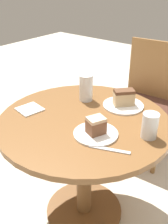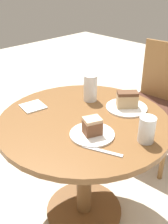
# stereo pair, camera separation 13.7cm
# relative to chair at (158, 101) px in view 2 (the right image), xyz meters

# --- Properties ---
(ground_plane) EXTENTS (8.00, 8.00, 0.00)m
(ground_plane) POSITION_rel_chair_xyz_m (0.05, -0.87, -0.49)
(ground_plane) COLOR beige
(table) EXTENTS (0.92, 0.92, 0.70)m
(table) POSITION_rel_chair_xyz_m (0.05, -0.87, 0.04)
(table) COLOR brown
(table) RESTS_ON ground_plane
(chair) EXTENTS (0.51, 0.46, 0.92)m
(chair) POSITION_rel_chair_xyz_m (0.00, 0.00, 0.00)
(chair) COLOR olive
(chair) RESTS_ON ground_plane
(plate_near) EXTENTS (0.22, 0.22, 0.01)m
(plate_near) POSITION_rel_chair_xyz_m (0.19, -0.96, 0.22)
(plate_near) COLOR white
(plate_near) RESTS_ON table
(plate_far) EXTENTS (0.23, 0.23, 0.01)m
(plate_far) POSITION_rel_chair_xyz_m (0.14, -0.62, 0.22)
(plate_far) COLOR white
(plate_far) RESTS_ON table
(cake_slice_near) EXTENTS (0.09, 0.10, 0.08)m
(cake_slice_near) POSITION_rel_chair_xyz_m (0.19, -0.96, 0.27)
(cake_slice_near) COLOR brown
(cake_slice_near) RESTS_ON plate_near
(cake_slice_far) EXTENTS (0.12, 0.13, 0.09)m
(cake_slice_far) POSITION_rel_chair_xyz_m (0.14, -0.62, 0.27)
(cake_slice_far) COLOR tan
(cake_slice_far) RESTS_ON plate_far
(glass_lemonade) EXTENTS (0.08, 0.08, 0.16)m
(glass_lemonade) POSITION_rel_chair_xyz_m (-0.08, -0.69, 0.29)
(glass_lemonade) COLOR beige
(glass_lemonade) RESTS_ON table
(glass_water) EXTENTS (0.08, 0.08, 0.12)m
(glass_water) POSITION_rel_chair_xyz_m (0.40, -0.82, 0.27)
(glass_water) COLOR silver
(glass_water) RESTS_ON table
(napkin_stack) EXTENTS (0.15, 0.15, 0.01)m
(napkin_stack) POSITION_rel_chair_xyz_m (-0.25, -0.99, 0.22)
(napkin_stack) COLOR white
(napkin_stack) RESTS_ON table
(fork) EXTENTS (0.18, 0.09, 0.00)m
(fork) POSITION_rel_chair_xyz_m (0.31, -1.02, 0.22)
(fork) COLOR silver
(fork) RESTS_ON table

